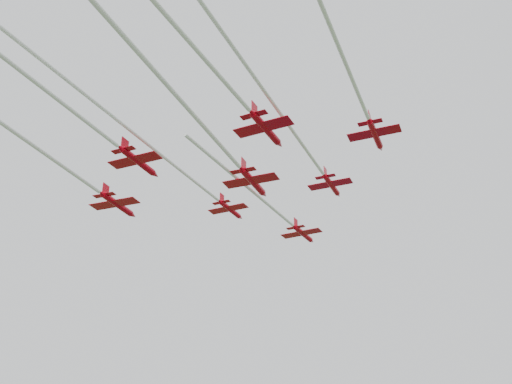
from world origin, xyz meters
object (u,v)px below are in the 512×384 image
(jet_row2_right, at_px, (301,142))
(jet_row3_mid, at_px, (211,134))
(jet_row3_left, at_px, (66,168))
(jet_row2_left, at_px, (176,166))
(jet_row4_right, at_px, (199,52))
(jet_row3_right, at_px, (356,89))
(jet_row4_left, at_px, (53,96))
(jet_lead, at_px, (280,214))

(jet_row2_right, distance_m, jet_row3_mid, 15.49)
(jet_row3_mid, bearing_deg, jet_row3_left, 178.28)
(jet_row2_right, bearing_deg, jet_row3_left, -161.51)
(jet_row2_left, xyz_separation_m, jet_row4_right, (16.96, -28.98, -2.74))
(jet_row3_left, relative_size, jet_row3_right, 1.18)
(jet_row2_left, xyz_separation_m, jet_row4_left, (-3.82, -27.62, -3.35))
(jet_row2_left, xyz_separation_m, jet_row3_mid, (11.59, -12.25, -3.04))
(jet_row4_left, height_order, jet_row4_right, jet_row4_right)
(jet_row2_right, distance_m, jet_row3_right, 15.24)
(jet_row4_left, xyz_separation_m, jet_row4_right, (20.78, -1.35, 0.60))
(jet_row2_right, relative_size, jet_row3_left, 1.00)
(jet_row3_right, distance_m, jet_row4_right, 23.10)
(jet_row4_left, distance_m, jet_row4_right, 20.84)
(jet_lead, height_order, jet_row2_right, jet_row2_right)
(jet_lead, distance_m, jet_row4_left, 49.32)
(jet_row4_right, bearing_deg, jet_row4_left, -176.10)
(jet_row3_mid, bearing_deg, jet_row2_right, 48.84)
(jet_row2_left, bearing_deg, jet_row4_left, -90.74)
(jet_row2_left, height_order, jet_row4_left, jet_row2_left)
(jet_row2_left, height_order, jet_row3_mid, jet_row2_left)
(jet_row3_left, height_order, jet_row4_left, jet_row3_left)
(jet_row2_left, relative_size, jet_row3_mid, 1.07)
(jet_row2_right, bearing_deg, jet_row3_mid, -129.15)
(jet_row3_mid, bearing_deg, jet_lead, 90.89)
(jet_row2_left, bearing_deg, jet_row2_right, 3.58)
(jet_row2_right, height_order, jet_row3_left, jet_row2_right)
(jet_row2_right, height_order, jet_row4_right, jet_row2_right)
(jet_row3_left, relative_size, jet_row4_right, 0.91)
(jet_lead, height_order, jet_row3_right, jet_row3_right)
(jet_row3_right, bearing_deg, jet_row4_right, -129.90)
(jet_row3_left, height_order, jet_row4_right, jet_row4_right)
(jet_row3_left, bearing_deg, jet_lead, 48.66)
(jet_row3_mid, height_order, jet_row3_right, jet_row3_right)
(jet_row3_right, bearing_deg, jet_row3_mid, -176.55)
(jet_lead, relative_size, jet_row3_right, 0.95)
(jet_row3_left, bearing_deg, jet_row4_right, -28.98)
(jet_row4_right, bearing_deg, jet_row2_left, 127.97)
(jet_lead, bearing_deg, jet_row4_left, -100.86)
(jet_row3_right, xyz_separation_m, jet_row4_left, (-36.65, -15.25, -3.16))
(jet_row3_left, xyz_separation_m, jet_row4_left, (10.60, -17.68, -0.35))
(jet_lead, bearing_deg, jet_row4_right, -76.18)
(jet_row3_right, bearing_deg, jet_row2_left, 163.14)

